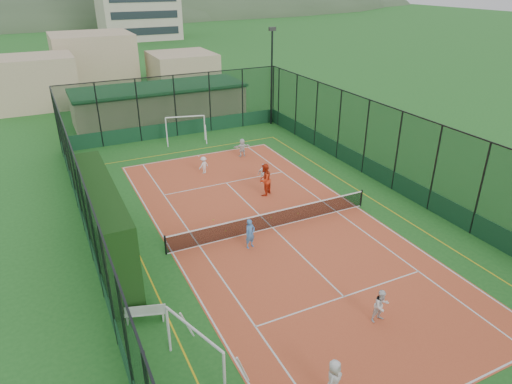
% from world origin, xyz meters
% --- Properties ---
extents(ground, '(300.00, 300.00, 0.00)m').
position_xyz_m(ground, '(0.00, 0.00, 0.00)').
color(ground, '#216021').
rests_on(ground, ground).
extents(court_slab, '(11.17, 23.97, 0.01)m').
position_xyz_m(court_slab, '(0.00, 0.00, 0.01)').
color(court_slab, '#C6492C').
rests_on(court_slab, ground).
extents(tennis_net, '(11.67, 0.12, 1.06)m').
position_xyz_m(tennis_net, '(0.00, 0.00, 0.53)').
color(tennis_net, black).
rests_on(tennis_net, ground).
extents(perimeter_fence, '(18.12, 34.12, 5.00)m').
position_xyz_m(perimeter_fence, '(0.00, 0.00, 2.50)').
color(perimeter_fence, black).
rests_on(perimeter_fence, ground).
extents(floodlight_ne, '(0.60, 0.26, 8.25)m').
position_xyz_m(floodlight_ne, '(8.60, 16.60, 4.12)').
color(floodlight_ne, black).
rests_on(floodlight_ne, ground).
extents(clubhouse, '(15.20, 7.20, 3.15)m').
position_xyz_m(clubhouse, '(0.00, 22.00, 1.57)').
color(clubhouse, tan).
rests_on(clubhouse, ground).
extents(distant_hills, '(200.00, 60.00, 24.00)m').
position_xyz_m(distant_hills, '(0.00, 150.00, 0.00)').
color(distant_hills, '#384C33').
rests_on(distant_hills, ground).
extents(hedge_left, '(1.34, 8.91, 3.90)m').
position_xyz_m(hedge_left, '(-8.30, 0.70, 1.95)').
color(hedge_left, black).
rests_on(hedge_left, ground).
extents(white_bench, '(1.60, 0.87, 0.87)m').
position_xyz_m(white_bench, '(-7.80, -4.21, 0.43)').
color(white_bench, white).
rests_on(white_bench, ground).
extents(futsal_goal_near, '(3.17, 1.84, 1.96)m').
position_xyz_m(futsal_goal_near, '(-6.89, -7.54, 0.98)').
color(futsal_goal_near, white).
rests_on(futsal_goal_near, ground).
extents(futsal_goal_far, '(3.26, 1.62, 2.02)m').
position_xyz_m(futsal_goal_far, '(0.26, 15.40, 1.01)').
color(futsal_goal_far, white).
rests_on(futsal_goal_far, ground).
extents(child_near_left, '(0.87, 0.80, 1.49)m').
position_xyz_m(child_near_left, '(-3.30, -10.34, 0.75)').
color(child_near_left, silver).
rests_on(child_near_left, court_slab).
extents(child_near_mid, '(0.63, 0.49, 1.53)m').
position_xyz_m(child_near_mid, '(-1.88, -1.20, 0.77)').
color(child_near_mid, '#4682C7').
rests_on(child_near_mid, court_slab).
extents(child_near_right, '(0.69, 0.54, 1.40)m').
position_xyz_m(child_near_right, '(0.39, -8.17, 0.71)').
color(child_near_right, white).
rests_on(child_near_right, court_slab).
extents(child_far_left, '(0.87, 0.70, 1.18)m').
position_xyz_m(child_far_left, '(-0.74, 8.55, 0.60)').
color(child_far_left, white).
rests_on(child_far_left, court_slab).
extents(child_far_right, '(0.79, 0.42, 1.28)m').
position_xyz_m(child_far_right, '(2.20, 5.44, 0.65)').
color(child_far_right, white).
rests_on(child_far_right, court_slab).
extents(child_far_back, '(1.28, 0.53, 1.34)m').
position_xyz_m(child_far_back, '(2.91, 10.32, 0.68)').
color(child_far_back, white).
rests_on(child_far_back, court_slab).
extents(coach, '(1.23, 1.17, 2.00)m').
position_xyz_m(coach, '(1.43, 3.77, 1.01)').
color(coach, red).
rests_on(coach, court_slab).
extents(tennis_balls, '(5.64, 1.43, 0.07)m').
position_xyz_m(tennis_balls, '(-0.04, 1.25, 0.04)').
color(tennis_balls, '#CCE033').
rests_on(tennis_balls, court_slab).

